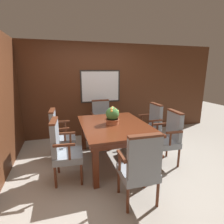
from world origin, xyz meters
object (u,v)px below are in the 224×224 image
object	(u,v)px
dining_table	(114,129)
chair_left_far	(60,133)
chair_right_near	(168,136)
chair_head_far	(102,119)
chair_left_near	(63,148)
chair_head_near	(140,166)
chair_right_far	(151,124)
potted_plant	(112,116)

from	to	relation	value
dining_table	chair_left_far	xyz separation A→B (m)	(-1.01, 0.39, -0.12)
dining_table	chair_left_far	distance (m)	1.09
chair_right_near	chair_head_far	bearing A→B (deg)	-144.34
dining_table	chair_left_near	size ratio (longest dim) A/B	1.57
chair_left_far	chair_head_near	bearing A→B (deg)	-144.31
chair_right_far	potted_plant	bearing A→B (deg)	-72.20
chair_head_far	chair_right_near	world-z (taller)	same
chair_right_far	chair_left_near	bearing A→B (deg)	-70.82
chair_left_far	dining_table	bearing A→B (deg)	-107.77
chair_right_near	chair_head_near	xyz separation A→B (m)	(-0.98, -0.84, 0.00)
chair_head_far	chair_right_near	bearing A→B (deg)	-58.05
chair_head_near	potted_plant	bearing A→B (deg)	-87.74
chair_right_near	chair_right_far	world-z (taller)	same
chair_head_near	chair_left_near	xyz separation A→B (m)	(-0.95, 0.84, 0.00)
chair_head_far	chair_right_far	bearing A→B (deg)	-37.92
dining_table	potted_plant	bearing A→B (deg)	130.64
chair_head_far	chair_right_far	size ratio (longest dim) A/B	1.00
chair_left_near	potted_plant	distance (m)	1.07
dining_table	chair_left_near	xyz separation A→B (m)	(-0.96, -0.35, -0.12)
dining_table	chair_right_near	world-z (taller)	chair_right_near
chair_right_far	potted_plant	size ratio (longest dim) A/B	3.07
chair_right_near	chair_left_far	bearing A→B (deg)	-107.20
chair_head_near	chair_right_far	bearing A→B (deg)	-121.24
chair_head_near	chair_right_far	xyz separation A→B (m)	(1.02, 1.58, 0.00)
chair_right_near	potted_plant	xyz separation A→B (m)	(-1.00, 0.38, 0.37)
dining_table	chair_head_far	xyz separation A→B (m)	(0.02, 1.14, -0.12)
chair_left_far	chair_head_near	world-z (taller)	same
chair_right_near	chair_head_near	distance (m)	1.29
chair_left_far	chair_head_near	xyz separation A→B (m)	(1.00, -1.58, 0.00)
chair_right_near	chair_head_near	world-z (taller)	same
chair_right_near	chair_head_near	size ratio (longest dim) A/B	1.00
dining_table	potted_plant	size ratio (longest dim) A/B	4.80
potted_plant	dining_table	bearing A→B (deg)	-49.36
chair_head_far	potted_plant	bearing A→B (deg)	-93.01
chair_head_far	potted_plant	world-z (taller)	potted_plant
potted_plant	chair_right_far	bearing A→B (deg)	19.22
dining_table	chair_right_far	size ratio (longest dim) A/B	1.57
dining_table	chair_right_far	distance (m)	1.09
dining_table	chair_left_near	bearing A→B (deg)	-160.11
chair_right_near	chair_left_near	size ratio (longest dim) A/B	1.00
chair_right_near	chair_head_near	bearing A→B (deg)	-46.20
chair_left_near	dining_table	bearing A→B (deg)	-64.89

